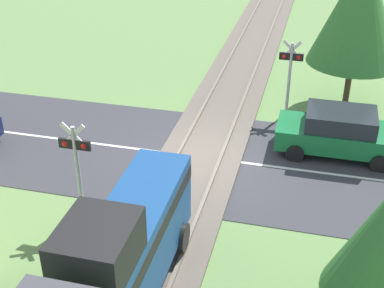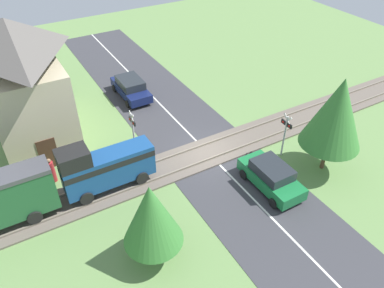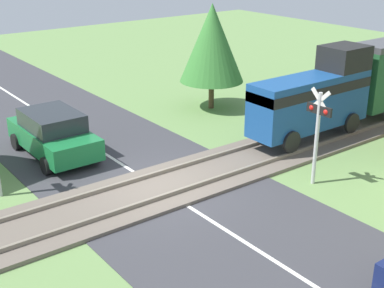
{
  "view_description": "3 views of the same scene",
  "coord_description": "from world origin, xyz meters",
  "px_view_note": "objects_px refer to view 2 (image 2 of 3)",
  "views": [
    {
      "loc": [
        -3.51,
        15.17,
        9.41
      ],
      "look_at": [
        0.0,
        1.2,
        1.2
      ],
      "focal_mm": 50.0,
      "sensor_mm": 36.0,
      "label": 1
    },
    {
      "loc": [
        -15.97,
        10.43,
        15.21
      ],
      "look_at": [
        0.0,
        1.2,
        1.2
      ],
      "focal_mm": 35.0,
      "sensor_mm": 36.0,
      "label": 2
    },
    {
      "loc": [
        12.23,
        -8.05,
        7.21
      ],
      "look_at": [
        0.0,
        1.2,
        1.2
      ],
      "focal_mm": 50.0,
      "sensor_mm": 36.0,
      "label": 3
    }
  ],
  "objects_px": {
    "crossing_signal_west_approach": "(285,130)",
    "crossing_signal_east_approach": "(133,127)",
    "car_near_crossing": "(271,176)",
    "car_far_side": "(131,87)",
    "train": "(27,191)",
    "pedestrian_by_station": "(51,171)",
    "station_building": "(23,85)"
  },
  "relations": [
    {
      "from": "train",
      "to": "pedestrian_by_station",
      "type": "height_order",
      "value": "train"
    },
    {
      "from": "crossing_signal_west_approach",
      "to": "car_far_side",
      "type": "bearing_deg",
      "value": 24.79
    },
    {
      "from": "train",
      "to": "car_near_crossing",
      "type": "relative_size",
      "value": 3.2
    },
    {
      "from": "pedestrian_by_station",
      "to": "train",
      "type": "bearing_deg",
      "value": 147.41
    },
    {
      "from": "station_building",
      "to": "pedestrian_by_station",
      "type": "relative_size",
      "value": 4.97
    },
    {
      "from": "car_far_side",
      "to": "pedestrian_by_station",
      "type": "relative_size",
      "value": 2.72
    },
    {
      "from": "train",
      "to": "station_building",
      "type": "relative_size",
      "value": 1.63
    },
    {
      "from": "crossing_signal_east_approach",
      "to": "pedestrian_by_station",
      "type": "bearing_deg",
      "value": 91.4
    },
    {
      "from": "car_near_crossing",
      "to": "crossing_signal_west_approach",
      "type": "relative_size",
      "value": 1.37
    },
    {
      "from": "car_far_side",
      "to": "pedestrian_by_station",
      "type": "distance_m",
      "value": 10.52
    },
    {
      "from": "car_near_crossing",
      "to": "crossing_signal_west_approach",
      "type": "height_order",
      "value": "crossing_signal_west_approach"
    },
    {
      "from": "crossing_signal_west_approach",
      "to": "crossing_signal_east_approach",
      "type": "xyz_separation_m",
      "value": [
        5.0,
        8.05,
        0.0
      ]
    },
    {
      "from": "car_far_side",
      "to": "car_near_crossing",
      "type": "bearing_deg",
      "value": -168.21
    },
    {
      "from": "train",
      "to": "car_far_side",
      "type": "height_order",
      "value": "train"
    },
    {
      "from": "crossing_signal_west_approach",
      "to": "crossing_signal_east_approach",
      "type": "relative_size",
      "value": 1.0
    },
    {
      "from": "train",
      "to": "crossing_signal_west_approach",
      "type": "xyz_separation_m",
      "value": [
        -2.5,
        -14.86,
        0.08
      ]
    },
    {
      "from": "car_far_side",
      "to": "pedestrian_by_station",
      "type": "xyz_separation_m",
      "value": [
        -6.96,
        7.88,
        -0.06
      ]
    },
    {
      "from": "station_building",
      "to": "pedestrian_by_station",
      "type": "height_order",
      "value": "station_building"
    },
    {
      "from": "crossing_signal_east_approach",
      "to": "station_building",
      "type": "height_order",
      "value": "station_building"
    },
    {
      "from": "train",
      "to": "crossing_signal_east_approach",
      "type": "distance_m",
      "value": 7.26
    },
    {
      "from": "crossing_signal_east_approach",
      "to": "pedestrian_by_station",
      "type": "relative_size",
      "value": 1.84
    },
    {
      "from": "crossing_signal_east_approach",
      "to": "station_building",
      "type": "distance_m",
      "value": 7.38
    },
    {
      "from": "car_near_crossing",
      "to": "station_building",
      "type": "xyz_separation_m",
      "value": [
        11.88,
        10.57,
        3.17
      ]
    },
    {
      "from": "car_near_crossing",
      "to": "car_far_side",
      "type": "distance_m",
      "value": 14.09
    },
    {
      "from": "car_near_crossing",
      "to": "car_far_side",
      "type": "relative_size",
      "value": 0.93
    },
    {
      "from": "pedestrian_by_station",
      "to": "crossing_signal_west_approach",
      "type": "bearing_deg",
      "value": -110.04
    },
    {
      "from": "train",
      "to": "crossing_signal_east_approach",
      "type": "relative_size",
      "value": 4.38
    },
    {
      "from": "crossing_signal_west_approach",
      "to": "station_building",
      "type": "xyz_separation_m",
      "value": [
        9.91,
        13.15,
        2.05
      ]
    },
    {
      "from": "car_far_side",
      "to": "crossing_signal_east_approach",
      "type": "height_order",
      "value": "crossing_signal_east_approach"
    },
    {
      "from": "train",
      "to": "car_near_crossing",
      "type": "xyz_separation_m",
      "value": [
        -4.47,
        -12.28,
        -1.04
      ]
    },
    {
      "from": "car_near_crossing",
      "to": "pedestrian_by_station",
      "type": "bearing_deg",
      "value": 57.58
    },
    {
      "from": "train",
      "to": "car_near_crossing",
      "type": "distance_m",
      "value": 13.11
    }
  ]
}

